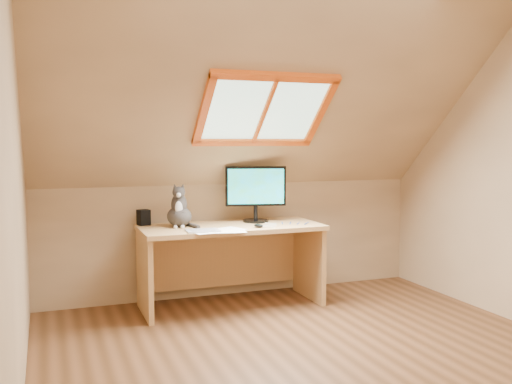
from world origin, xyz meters
name	(u,v)px	position (x,y,z in m)	size (l,w,h in m)	color
ground	(324,362)	(0.00, 0.00, 0.00)	(3.50, 3.50, 0.00)	brown
room_shell	(334,133)	(0.00, -0.09, 1.43)	(3.52, 3.52, 2.41)	tan
desk	(229,249)	(-0.17, 1.45, 0.47)	(1.50, 0.66, 0.69)	tan
monitor	(256,190)	(0.09, 1.48, 0.96)	(0.52, 0.22, 0.48)	black
cat	(179,211)	(-0.59, 1.44, 0.81)	(0.25, 0.28, 0.36)	#443E3C
desk_speaker	(144,217)	(-0.85, 1.63, 0.75)	(0.09, 0.09, 0.13)	black
graphics_tablet	(203,231)	(-0.47, 1.15, 0.69)	(0.25, 0.18, 0.01)	#B2B2B7
mouse	(259,226)	(0.00, 1.17, 0.70)	(0.05, 0.09, 0.03)	black
papers	(220,231)	(-0.34, 1.12, 0.69)	(0.35, 0.30, 0.01)	white
cables	(285,224)	(0.27, 1.26, 0.69)	(0.51, 0.26, 0.01)	silver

